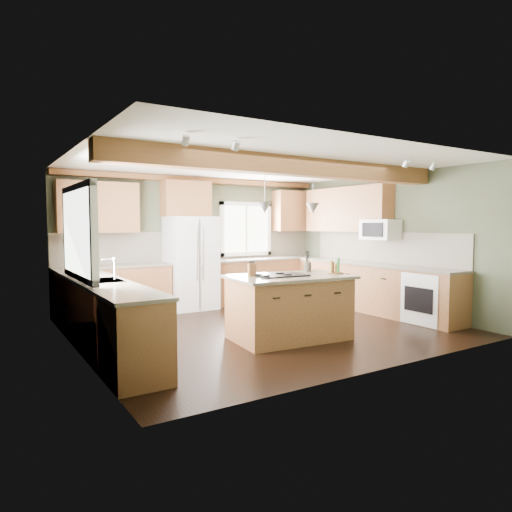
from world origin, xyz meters
TOP-DOWN VIEW (x-y plane):
  - floor at (0.00, 0.00)m, footprint 5.60×5.60m
  - ceiling at (0.00, 0.00)m, footprint 5.60×5.60m
  - wall_back at (0.00, 2.50)m, footprint 5.60×0.00m
  - wall_left at (-2.80, 0.00)m, footprint 0.00×5.00m
  - wall_right at (2.80, 0.00)m, footprint 0.00×5.00m
  - ceiling_beam at (0.00, -0.80)m, footprint 5.55×0.26m
  - soffit_trim at (0.00, 2.40)m, footprint 5.55×0.20m
  - backsplash_back at (0.00, 2.48)m, footprint 5.58×0.03m
  - backsplash_right at (2.78, 0.05)m, footprint 0.03×3.70m
  - base_cab_back_left at (-1.79, 2.20)m, footprint 2.02×0.60m
  - counter_back_left at (-1.79, 2.20)m, footprint 2.06×0.64m
  - base_cab_back_right at (1.49, 2.20)m, footprint 2.62×0.60m
  - counter_back_right at (1.49, 2.20)m, footprint 2.66×0.64m
  - base_cab_left at (-2.50, 0.05)m, footprint 0.60×3.70m
  - counter_left at (-2.50, 0.05)m, footprint 0.64×3.74m
  - base_cab_right at (2.50, 0.05)m, footprint 0.60×3.70m
  - counter_right at (2.50, 0.05)m, footprint 0.64×3.74m
  - upper_cab_back_left at (-1.99, 2.33)m, footprint 1.40×0.35m
  - upper_cab_over_fridge at (-0.30, 2.33)m, footprint 0.96×0.35m
  - upper_cab_right at (2.62, 0.90)m, footprint 0.35×2.20m
  - upper_cab_back_corner at (2.30, 2.33)m, footprint 0.90×0.35m
  - window_left at (-2.78, 0.05)m, footprint 0.04×1.60m
  - window_back at (1.15, 2.48)m, footprint 1.10×0.04m
  - sink at (-2.50, 0.05)m, footprint 0.50×0.65m
  - faucet at (-2.32, 0.05)m, footprint 0.02×0.02m
  - dishwasher at (-2.49, -1.25)m, footprint 0.60×0.60m
  - oven at (2.49, -1.25)m, footprint 0.60×0.72m
  - microwave at (2.58, -0.05)m, footprint 0.40×0.70m
  - pendant_left at (-0.47, -0.76)m, footprint 0.18×0.18m
  - pendant_right at (0.32, -0.84)m, footprint 0.18×0.18m
  - refrigerator at (-0.30, 2.12)m, footprint 0.90×0.74m
  - island at (-0.08, -0.80)m, footprint 1.68×1.12m
  - island_top at (-0.08, -0.80)m, footprint 1.79×1.23m
  - cooktop at (-0.21, -0.79)m, footprint 0.73×0.52m
  - knife_block at (-0.59, -0.61)m, footprint 0.12×0.10m
  - utensil_crock at (0.49, -0.52)m, footprint 0.11×0.11m
  - bottle_tray at (0.66, -0.95)m, footprint 0.29×0.29m

SIDE VIEW (x-z plane):
  - floor at x=0.00m, z-range 0.00..0.00m
  - dishwasher at x=-2.49m, z-range 0.01..0.85m
  - oven at x=2.49m, z-range 0.01..0.85m
  - base_cab_back_left at x=-1.79m, z-range 0.00..0.88m
  - base_cab_back_right at x=1.49m, z-range 0.00..0.88m
  - base_cab_left at x=-2.50m, z-range 0.00..0.88m
  - base_cab_right at x=2.50m, z-range 0.00..0.88m
  - island at x=-0.08m, z-range 0.00..0.88m
  - counter_back_left at x=-1.79m, z-range 0.88..0.92m
  - counter_back_right at x=1.49m, z-range 0.88..0.92m
  - counter_left at x=-2.50m, z-range 0.88..0.92m
  - counter_right at x=2.50m, z-range 0.88..0.92m
  - refrigerator at x=-0.30m, z-range 0.00..1.80m
  - island_top at x=-0.08m, z-range 0.88..0.92m
  - sink at x=-2.50m, z-range 0.89..0.92m
  - cooktop at x=-0.21m, z-range 0.92..0.94m
  - utensil_crock at x=0.49m, z-range 0.92..1.07m
  - knife_block at x=-0.59m, z-range 0.92..1.10m
  - bottle_tray at x=0.66m, z-range 0.92..1.14m
  - faucet at x=-2.32m, z-range 0.91..1.19m
  - backsplash_back at x=0.00m, z-range 0.92..1.50m
  - backsplash_right at x=2.78m, z-range 0.92..1.50m
  - wall_back at x=0.00m, z-range -1.50..4.10m
  - wall_left at x=-2.80m, z-range -1.20..3.80m
  - wall_right at x=2.80m, z-range -1.20..3.80m
  - window_back at x=1.15m, z-range 1.05..2.05m
  - window_left at x=-2.78m, z-range 1.02..2.08m
  - microwave at x=2.58m, z-range 1.36..1.74m
  - pendant_left at x=-0.47m, z-range 1.80..1.96m
  - pendant_right at x=0.32m, z-range 1.80..1.96m
  - upper_cab_back_left at x=-1.99m, z-range 1.50..2.40m
  - upper_cab_right at x=2.62m, z-range 1.50..2.40m
  - upper_cab_back_corner at x=2.30m, z-range 1.50..2.40m
  - upper_cab_over_fridge at x=-0.30m, z-range 1.80..2.50m
  - ceiling_beam at x=0.00m, z-range 2.34..2.60m
  - soffit_trim at x=0.00m, z-range 2.49..2.59m
  - ceiling at x=0.00m, z-range 2.60..2.60m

